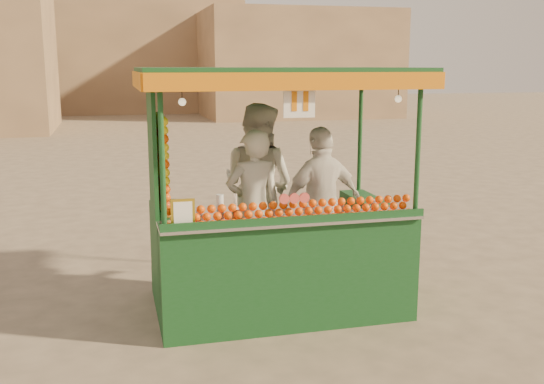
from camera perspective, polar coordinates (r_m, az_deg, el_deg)
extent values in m
plane|color=brown|center=(6.81, 3.18, -9.57)|extent=(90.00, 90.00, 0.00)
cube|color=#A3805C|center=(31.36, 2.22, 11.48)|extent=(9.00, 6.00, 5.00)
cube|color=#A3805C|center=(36.07, -14.84, 12.69)|extent=(14.00, 7.00, 7.00)
cube|color=#113E17|center=(6.58, 0.37, -9.01)|extent=(2.43, 1.50, 0.28)
cylinder|color=black|center=(6.42, -7.01, -9.36)|extent=(0.34, 0.09, 0.34)
cylinder|color=black|center=(6.82, 7.30, -8.11)|extent=(0.34, 0.09, 0.34)
cube|color=#113E17|center=(5.85, 1.90, -6.30)|extent=(2.43, 0.28, 0.75)
cube|color=#113E17|center=(6.33, -9.33, -5.09)|extent=(0.28, 1.22, 0.75)
cube|color=#113E17|center=(6.84, 8.94, -3.82)|extent=(0.28, 1.22, 0.75)
cube|color=#B2B2B7|center=(5.78, 1.85, -2.55)|extent=(2.43, 0.43, 0.03)
cylinder|color=#113E17|center=(5.33, -9.91, 3.13)|extent=(0.05, 0.05, 1.31)
cylinder|color=#113E17|center=(5.98, 13.07, 3.89)|extent=(0.05, 0.05, 1.31)
cylinder|color=#113E17|center=(6.72, -10.88, 4.77)|extent=(0.05, 0.05, 1.31)
cylinder|color=#113E17|center=(7.24, 7.97, 5.33)|extent=(0.05, 0.05, 1.31)
cube|color=#113E17|center=(6.17, 0.40, 10.85)|extent=(2.62, 1.68, 0.07)
cube|color=#D06F0B|center=(5.36, 2.73, 9.96)|extent=(2.62, 0.04, 0.15)
cube|color=#D06F0B|center=(6.98, -1.39, 10.29)|extent=(2.62, 0.04, 0.15)
cube|color=#D06F0B|center=(5.97, -12.03, 9.87)|extent=(0.04, 1.68, 0.15)
cube|color=#D06F0B|center=(6.62, 11.59, 10.01)|extent=(0.04, 1.68, 0.15)
cylinder|color=#D64841|center=(5.61, 2.03, -0.57)|extent=(0.09, 0.02, 0.09)
cube|color=gold|center=(5.43, -8.06, -1.97)|extent=(0.21, 0.02, 0.26)
cube|color=white|center=(5.44, 2.48, 8.20)|extent=(0.28, 0.01, 0.28)
sphere|color=#FFE5B2|center=(5.37, -8.12, 8.06)|extent=(0.07, 0.07, 0.07)
sphere|color=#FFE5B2|center=(5.91, 11.34, 8.25)|extent=(0.07, 0.07, 0.07)
imported|color=beige|center=(6.25, -1.66, -1.37)|extent=(0.59, 0.42, 1.55)
imported|color=silver|center=(6.78, -1.28, 0.59)|extent=(1.08, 1.08, 1.77)
imported|color=silver|center=(6.43, 4.52, -0.98)|extent=(0.98, 0.59, 1.56)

